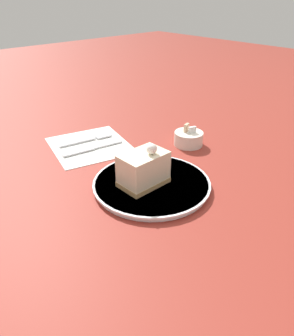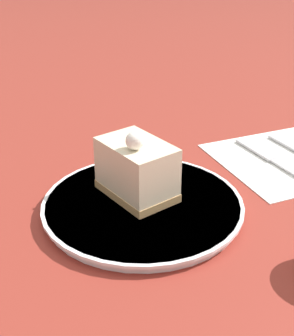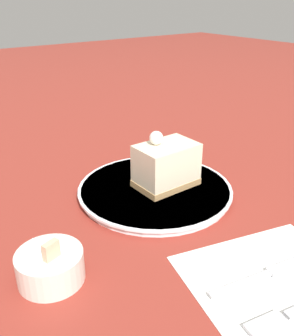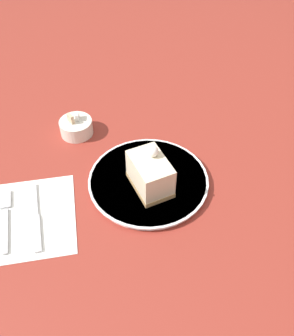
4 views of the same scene
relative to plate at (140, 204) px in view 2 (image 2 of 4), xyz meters
The scene contains 5 objects.
ground_plane 0.03m from the plate, behind, with size 4.00×4.00×0.00m, color maroon.
plate is the anchor object (origin of this frame).
cake_slice 0.05m from the plate, 108.32° to the right, with size 0.07×0.10×0.10m.
napkin 0.28m from the plate, behind, with size 0.26×0.25×0.00m.
knife 0.25m from the plate, behind, with size 0.04×0.18×0.00m.
Camera 2 is at (0.34, 0.42, 0.34)m, focal length 50.00 mm.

